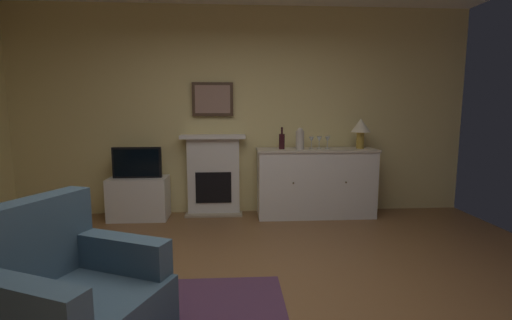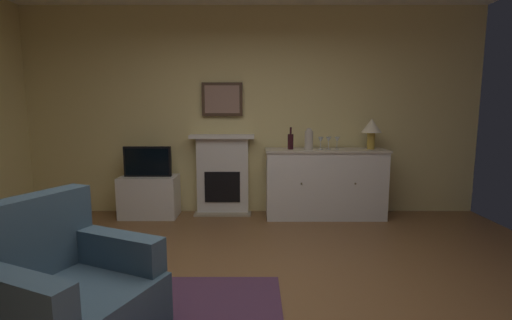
{
  "view_description": "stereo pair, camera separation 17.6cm",
  "coord_description": "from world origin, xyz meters",
  "px_view_note": "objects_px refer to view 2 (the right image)",
  "views": [
    {
      "loc": [
        -0.11,
        -2.37,
        1.42
      ],
      "look_at": [
        0.08,
        0.65,
        1.0
      ],
      "focal_mm": 24.97,
      "sensor_mm": 36.0,
      "label": 1
    },
    {
      "loc": [
        0.07,
        -2.37,
        1.42
      ],
      "look_at": [
        0.08,
        0.65,
        1.0
      ],
      "focal_mm": 24.97,
      "sensor_mm": 36.0,
      "label": 2
    }
  ],
  "objects_px": {
    "table_lamp": "(370,128)",
    "wine_glass_center": "(327,140)",
    "fireplace_unit": "(221,174)",
    "wine_glass_right": "(336,140)",
    "vase_decorative": "(307,139)",
    "wine_glass_left": "(319,140)",
    "framed_picture": "(221,99)",
    "wine_bottle": "(289,141)",
    "armchair": "(64,292)",
    "tv_cabinet": "(148,196)",
    "tv_set": "(146,162)",
    "sideboard_cabinet": "(323,183)"
  },
  "relations": [
    {
      "from": "fireplace_unit",
      "to": "wine_glass_right",
      "type": "relative_size",
      "value": 6.67
    },
    {
      "from": "wine_glass_right",
      "to": "tv_cabinet",
      "type": "bearing_deg",
      "value": 179.33
    },
    {
      "from": "sideboard_cabinet",
      "to": "wine_bottle",
      "type": "bearing_deg",
      "value": -178.39
    },
    {
      "from": "framed_picture",
      "to": "tv_set",
      "type": "distance_m",
      "value": 1.29
    },
    {
      "from": "table_lamp",
      "to": "wine_glass_center",
      "type": "height_order",
      "value": "table_lamp"
    },
    {
      "from": "framed_picture",
      "to": "armchair",
      "type": "bearing_deg",
      "value": -102.39
    },
    {
      "from": "wine_glass_right",
      "to": "vase_decorative",
      "type": "height_order",
      "value": "vase_decorative"
    },
    {
      "from": "tv_set",
      "to": "wine_glass_center",
      "type": "bearing_deg",
      "value": -0.1
    },
    {
      "from": "wine_glass_left",
      "to": "tv_cabinet",
      "type": "bearing_deg",
      "value": 178.57
    },
    {
      "from": "framed_picture",
      "to": "wine_bottle",
      "type": "relative_size",
      "value": 1.9
    },
    {
      "from": "fireplace_unit",
      "to": "sideboard_cabinet",
      "type": "height_order",
      "value": "fireplace_unit"
    },
    {
      "from": "table_lamp",
      "to": "wine_glass_right",
      "type": "distance_m",
      "value": 0.48
    },
    {
      "from": "wine_glass_left",
      "to": "framed_picture",
      "type": "bearing_deg",
      "value": 168.51
    },
    {
      "from": "armchair",
      "to": "table_lamp",
      "type": "bearing_deg",
      "value": 46.14
    },
    {
      "from": "tv_cabinet",
      "to": "wine_glass_left",
      "type": "bearing_deg",
      "value": -1.43
    },
    {
      "from": "wine_bottle",
      "to": "wine_glass_right",
      "type": "relative_size",
      "value": 1.76
    },
    {
      "from": "framed_picture",
      "to": "table_lamp",
      "type": "xyz_separation_m",
      "value": [
        1.97,
        -0.22,
        -0.38
      ]
    },
    {
      "from": "table_lamp",
      "to": "wine_glass_center",
      "type": "relative_size",
      "value": 2.42
    },
    {
      "from": "table_lamp",
      "to": "wine_glass_left",
      "type": "height_order",
      "value": "table_lamp"
    },
    {
      "from": "fireplace_unit",
      "to": "wine_glass_left",
      "type": "distance_m",
      "value": 1.41
    },
    {
      "from": "sideboard_cabinet",
      "to": "table_lamp",
      "type": "distance_m",
      "value": 0.95
    },
    {
      "from": "table_lamp",
      "to": "wine_bottle",
      "type": "xyz_separation_m",
      "value": [
        -1.06,
        -0.01,
        -0.17
      ]
    },
    {
      "from": "framed_picture",
      "to": "wine_glass_center",
      "type": "bearing_deg",
      "value": -9.45
    },
    {
      "from": "vase_decorative",
      "to": "tv_set",
      "type": "height_order",
      "value": "vase_decorative"
    },
    {
      "from": "sideboard_cabinet",
      "to": "vase_decorative",
      "type": "bearing_deg",
      "value": -167.91
    },
    {
      "from": "sideboard_cabinet",
      "to": "armchair",
      "type": "xyz_separation_m",
      "value": [
        -2.02,
        -2.72,
        -0.08
      ]
    },
    {
      "from": "framed_picture",
      "to": "sideboard_cabinet",
      "type": "xyz_separation_m",
      "value": [
        1.38,
        -0.22,
        -1.11
      ]
    },
    {
      "from": "framed_picture",
      "to": "tv_set",
      "type": "xyz_separation_m",
      "value": [
        -0.98,
        -0.23,
        -0.82
      ]
    },
    {
      "from": "framed_picture",
      "to": "tv_cabinet",
      "type": "bearing_deg",
      "value": -167.99
    },
    {
      "from": "sideboard_cabinet",
      "to": "wine_glass_center",
      "type": "relative_size",
      "value": 9.61
    },
    {
      "from": "fireplace_unit",
      "to": "armchair",
      "type": "height_order",
      "value": "fireplace_unit"
    },
    {
      "from": "vase_decorative",
      "to": "wine_glass_left",
      "type": "bearing_deg",
      "value": 3.04
    },
    {
      "from": "fireplace_unit",
      "to": "tv_set",
      "type": "bearing_deg",
      "value": -169.23
    },
    {
      "from": "fireplace_unit",
      "to": "vase_decorative",
      "type": "height_order",
      "value": "vase_decorative"
    },
    {
      "from": "fireplace_unit",
      "to": "tv_cabinet",
      "type": "height_order",
      "value": "fireplace_unit"
    },
    {
      "from": "framed_picture",
      "to": "wine_bottle",
      "type": "xyz_separation_m",
      "value": [
        0.91,
        -0.24,
        -0.55
      ]
    },
    {
      "from": "wine_glass_left",
      "to": "wine_glass_center",
      "type": "relative_size",
      "value": 1.0
    },
    {
      "from": "tv_set",
      "to": "tv_cabinet",
      "type": "bearing_deg",
      "value": 90.0
    },
    {
      "from": "framed_picture",
      "to": "wine_glass_left",
      "type": "distance_m",
      "value": 1.43
    },
    {
      "from": "wine_bottle",
      "to": "tv_set",
      "type": "distance_m",
      "value": 1.91
    },
    {
      "from": "framed_picture",
      "to": "armchair",
      "type": "relative_size",
      "value": 0.53
    },
    {
      "from": "table_lamp",
      "to": "wine_bottle",
      "type": "bearing_deg",
      "value": -179.29
    },
    {
      "from": "fireplace_unit",
      "to": "framed_picture",
      "type": "xyz_separation_m",
      "value": [
        0.0,
        0.05,
        1.03
      ]
    },
    {
      "from": "fireplace_unit",
      "to": "wine_glass_center",
      "type": "height_order",
      "value": "fireplace_unit"
    },
    {
      "from": "fireplace_unit",
      "to": "wine_bottle",
      "type": "height_order",
      "value": "wine_bottle"
    },
    {
      "from": "vase_decorative",
      "to": "tv_set",
      "type": "relative_size",
      "value": 0.45
    },
    {
      "from": "wine_glass_right",
      "to": "tv_cabinet",
      "type": "distance_m",
      "value": 2.61
    },
    {
      "from": "wine_bottle",
      "to": "armchair",
      "type": "relative_size",
      "value": 0.28
    },
    {
      "from": "wine_glass_left",
      "to": "armchair",
      "type": "relative_size",
      "value": 0.16
    },
    {
      "from": "framed_picture",
      "to": "wine_bottle",
      "type": "distance_m",
      "value": 1.09
    }
  ]
}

